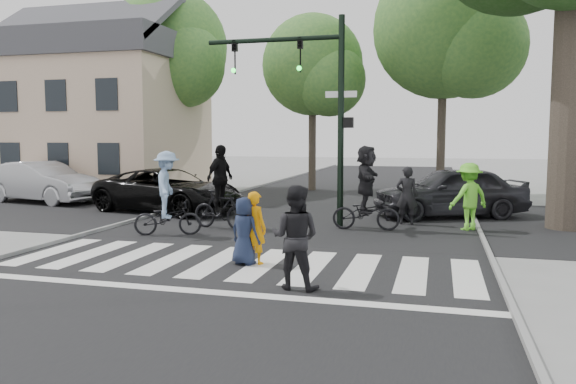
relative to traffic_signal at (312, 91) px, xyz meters
name	(u,v)px	position (x,y,z in m)	size (l,w,h in m)	color
ground	(221,275)	(-0.35, -6.20, -3.90)	(120.00, 120.00, 0.00)	gray
road_stem	(289,231)	(-0.35, -1.20, -3.90)	(10.00, 70.00, 0.01)	black
road_cross	(313,216)	(-0.35, 1.80, -3.89)	(70.00, 10.00, 0.01)	black
curb_left	(126,222)	(-5.40, -1.20, -3.85)	(0.10, 70.00, 0.10)	gray
curb_right	(483,238)	(4.70, -1.20, -3.85)	(0.10, 70.00, 0.10)	gray
crosswalk	(234,266)	(-0.35, -5.54, -3.89)	(10.00, 3.85, 0.01)	silver
traffic_signal	(312,91)	(0.00, 0.00, 0.00)	(4.45, 0.29, 6.00)	black
bg_tree_0	(87,68)	(-14.09, 9.80, 2.24)	(5.46, 5.20, 8.97)	brown
bg_tree_1	(171,52)	(-9.06, 9.28, 2.75)	(6.09, 5.80, 9.80)	brown
bg_tree_2	(317,69)	(-2.11, 10.42, 1.88)	(5.04, 4.80, 8.40)	brown
bg_tree_3	(452,33)	(3.95, 9.07, 3.04)	(6.30, 6.00, 10.20)	brown
house	(105,111)	(-11.85, 7.78, -0.10)	(8.40, 8.10, 8.82)	beige
pedestrian_woman	(255,228)	(-0.02, -5.17, -3.15)	(0.55, 0.36, 1.50)	orange
pedestrian_child	(245,231)	(-0.20, -5.30, -3.21)	(0.68, 0.44, 1.39)	#1A233D
pedestrian_adult	(295,237)	(1.24, -6.79, -3.00)	(0.87, 0.68, 1.79)	black
cyclist_left	(167,199)	(-3.31, -2.58, -2.93)	(1.86, 1.30, 2.23)	black
cyclist_mid	(220,195)	(-2.35, -1.27, -2.92)	(1.89, 1.18, 2.38)	black
cyclist_right	(366,192)	(1.64, -0.36, -2.85)	(1.90, 1.77, 2.36)	black
car_suv	(169,190)	(-5.42, 1.61, -3.15)	(2.49, 5.40, 1.50)	black
car_silver	(42,182)	(-11.54, 2.84, -3.09)	(1.72, 4.93, 1.62)	#B2B3B8
car_grey	(450,192)	(3.95, 2.83, -3.07)	(1.96, 4.87, 1.66)	#2B2A2F
bystander_hivis	(469,197)	(4.40, 0.33, -2.96)	(1.22, 0.70, 1.88)	#6BDF30
bystander_dark	(407,196)	(2.68, 0.90, -3.03)	(0.63, 0.42, 1.74)	black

